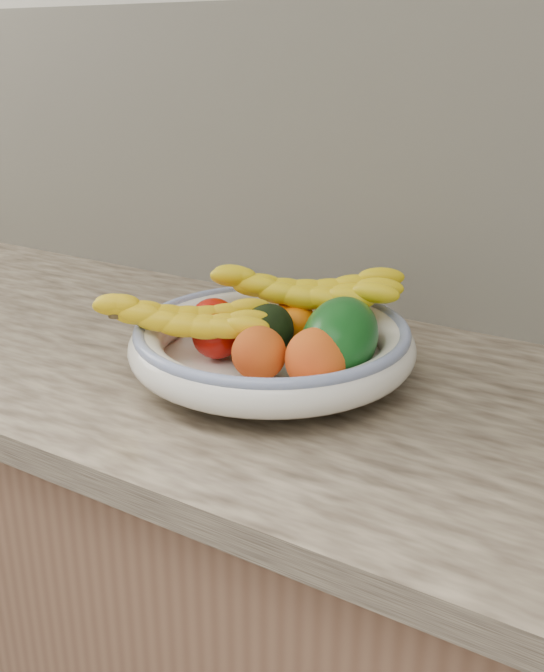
{
  "coord_description": "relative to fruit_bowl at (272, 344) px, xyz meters",
  "views": [
    {
      "loc": [
        0.5,
        0.85,
        1.33
      ],
      "look_at": [
        0.0,
        1.66,
        0.96
      ],
      "focal_mm": 40.0,
      "sensor_mm": 36.0,
      "label": 1
    }
  ],
  "objects": [
    {
      "name": "kitchen_counter",
      "position": [
        0.0,
        0.03,
        -0.48
      ],
      "size": [
        2.44,
        0.66,
        1.4
      ],
      "color": "brown",
      "rests_on": "ground"
    },
    {
      "name": "fruit_bowl",
      "position": [
        0.0,
        0.0,
        0.0
      ],
      "size": [
        0.39,
        0.39,
        0.08
      ],
      "color": "white",
      "rests_on": "kitchen_counter"
    },
    {
      "name": "clementine_back_left",
      "position": [
        -0.03,
        0.08,
        0.01
      ],
      "size": [
        0.05,
        0.05,
        0.05
      ],
      "primitive_type": "ellipsoid",
      "rotation": [
        0.0,
        0.0,
        0.06
      ],
      "color": "#FF6E05",
      "rests_on": "fruit_bowl"
    },
    {
      "name": "clementine_back_right",
      "position": [
        0.05,
        0.12,
        0.01
      ],
      "size": [
        0.06,
        0.06,
        0.05
      ],
      "primitive_type": "ellipsoid",
      "rotation": [
        0.0,
        0.0,
        -0.22
      ],
      "color": "#FF5E05",
      "rests_on": "fruit_bowl"
    },
    {
      "name": "clementine_back_mid",
      "position": [
        -0.0,
        0.08,
        0.01
      ],
      "size": [
        0.07,
        0.07,
        0.05
      ],
      "primitive_type": "ellipsoid",
      "rotation": [
        0.0,
        0.0,
        0.13
      ],
      "color": "orange",
      "rests_on": "fruit_bowl"
    },
    {
      "name": "tomato_left",
      "position": [
        -0.1,
        0.01,
        0.01
      ],
      "size": [
        0.08,
        0.08,
        0.06
      ],
      "primitive_type": "ellipsoid",
      "rotation": [
        0.0,
        0.0,
        -0.17
      ],
      "color": "#B31005",
      "rests_on": "fruit_bowl"
    },
    {
      "name": "tomato_near_left",
      "position": [
        -0.06,
        -0.04,
        0.01
      ],
      "size": [
        0.07,
        0.07,
        0.06
      ],
      "primitive_type": "ellipsoid",
      "rotation": [
        0.0,
        0.0,
        -0.08
      ],
      "color": "#9E0D06",
      "rests_on": "fruit_bowl"
    },
    {
      "name": "avocado_center",
      "position": [
        -0.01,
        0.0,
        0.02
      ],
      "size": [
        0.1,
        0.12,
        0.07
      ],
      "primitive_type": "ellipsoid",
      "rotation": [
        0.0,
        0.0,
        0.29
      ],
      "color": "black",
      "rests_on": "fruit_bowl"
    },
    {
      "name": "avocado_right",
      "position": [
        0.07,
        0.05,
        0.02
      ],
      "size": [
        0.1,
        0.11,
        0.06
      ],
      "primitive_type": "ellipsoid",
      "rotation": [
        0.0,
        0.0,
        -0.44
      ],
      "color": "black",
      "rests_on": "fruit_bowl"
    },
    {
      "name": "green_mango",
      "position": [
        0.1,
        0.0,
        0.03
      ],
      "size": [
        0.16,
        0.17,
        0.13
      ],
      "primitive_type": "ellipsoid",
      "rotation": [
        0.0,
        0.31,
        0.24
      ],
      "color": "#0D4914",
      "rests_on": "fruit_bowl"
    },
    {
      "name": "peach_front",
      "position": [
        0.03,
        -0.07,
        0.02
      ],
      "size": [
        0.09,
        0.09,
        0.07
      ],
      "primitive_type": "ellipsoid",
      "rotation": [
        0.0,
        0.0,
        -0.25
      ],
      "color": "orange",
      "rests_on": "fruit_bowl"
    },
    {
      "name": "peach_right",
      "position": [
        0.1,
        -0.06,
        0.02
      ],
      "size": [
        0.08,
        0.08,
        0.08
      ],
      "primitive_type": "ellipsoid",
      "rotation": [
        0.0,
        0.0,
        -0.04
      ],
      "color": "orange",
      "rests_on": "fruit_bowl"
    },
    {
      "name": "banana_bunch_back",
      "position": [
        -0.01,
        0.1,
        0.04
      ],
      "size": [
        0.32,
        0.2,
        0.08
      ],
      "primitive_type": null,
      "rotation": [
        0.0,
        0.0,
        0.32
      ],
      "color": "yellow",
      "rests_on": "fruit_bowl"
    },
    {
      "name": "banana_bunch_front",
      "position": [
        -0.1,
        -0.07,
        0.03
      ],
      "size": [
        0.27,
        0.22,
        0.07
      ],
      "primitive_type": null,
      "rotation": [
        0.0,
        0.0,
        0.54
      ],
      "color": "yellow",
      "rests_on": "fruit_bowl"
    }
  ]
}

